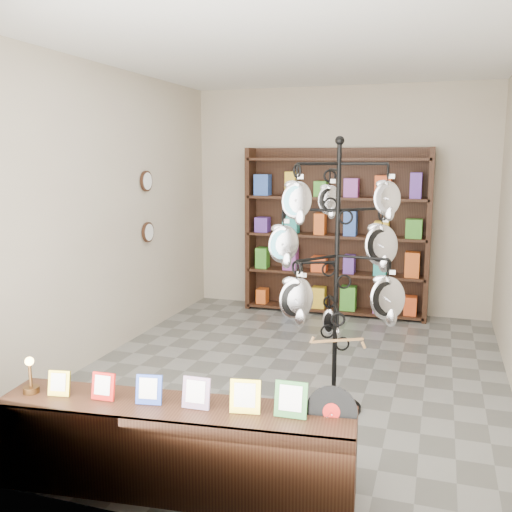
% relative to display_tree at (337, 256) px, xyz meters
% --- Properties ---
extents(ground, '(5.00, 5.00, 0.00)m').
position_rel_display_tree_xyz_m(ground, '(-0.54, 0.70, -1.29)').
color(ground, slate).
rests_on(ground, ground).
extents(room_envelope, '(5.00, 5.00, 5.00)m').
position_rel_display_tree_xyz_m(room_envelope, '(-0.54, 0.70, 0.56)').
color(room_envelope, '#B7AC94').
rests_on(room_envelope, ground).
extents(display_tree, '(1.23, 1.23, 2.23)m').
position_rel_display_tree_xyz_m(display_tree, '(0.00, 0.00, 0.00)').
color(display_tree, black).
rests_on(display_tree, ground).
extents(front_shelf, '(2.29, 0.70, 0.80)m').
position_rel_display_tree_xyz_m(front_shelf, '(-0.74, -1.46, -1.01)').
color(front_shelf, black).
rests_on(front_shelf, ground).
extents(back_shelving, '(2.42, 0.36, 2.20)m').
position_rel_display_tree_xyz_m(back_shelving, '(-0.54, 3.00, -0.26)').
color(back_shelving, black).
rests_on(back_shelving, ground).
extents(wall_clocks, '(0.03, 0.24, 0.84)m').
position_rel_display_tree_xyz_m(wall_clocks, '(-2.51, 1.50, 0.21)').
color(wall_clocks, black).
rests_on(wall_clocks, ground).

